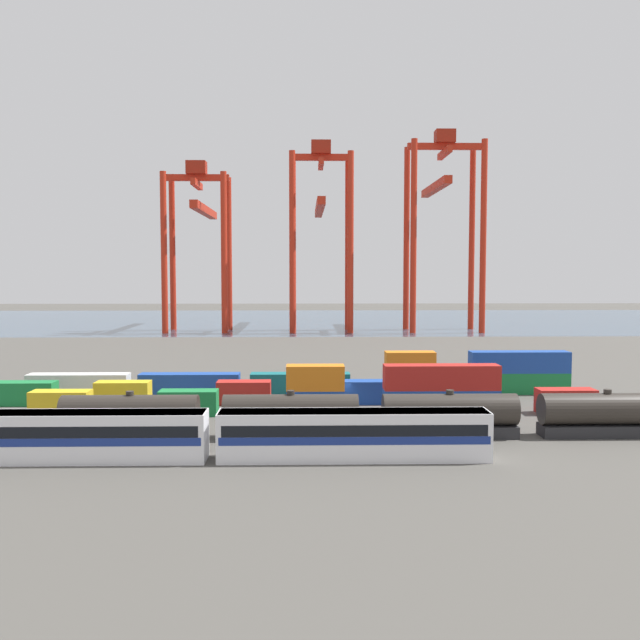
{
  "coord_description": "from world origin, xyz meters",
  "views": [
    {
      "loc": [
        -3.97,
        -76.44,
        14.95
      ],
      "look_at": [
        -1.6,
        30.48,
        7.52
      ],
      "focal_mm": 39.14,
      "sensor_mm": 36.0,
      "label": 1
    }
  ],
  "objects_px": {
    "shipping_container_8": "(123,393)",
    "shipping_container_16": "(519,383)",
    "shipping_container_11": "(79,384)",
    "gantry_crane_west": "(199,228)",
    "gantry_crane_east": "(442,211)",
    "passenger_train": "(212,433)",
    "freight_tank_row": "(370,415)",
    "shipping_container_14": "(410,383)",
    "gantry_crane_central": "(321,219)",
    "shipping_container_12": "(190,384)",
    "shipping_container_10": "(364,392)",
    "shipping_container_0": "(61,403)",
    "shipping_container_6": "(566,401)",
    "shipping_container_1": "(189,403)"
  },
  "relations": [
    {
      "from": "shipping_container_12",
      "to": "gantry_crane_central",
      "type": "bearing_deg",
      "value": 79.09
    },
    {
      "from": "gantry_crane_west",
      "to": "shipping_container_11",
      "type": "bearing_deg",
      "value": -90.49
    },
    {
      "from": "freight_tank_row",
      "to": "gantry_crane_east",
      "type": "relative_size",
      "value": 1.11
    },
    {
      "from": "freight_tank_row",
      "to": "shipping_container_6",
      "type": "height_order",
      "value": "freight_tank_row"
    },
    {
      "from": "shipping_container_10",
      "to": "shipping_container_11",
      "type": "height_order",
      "value": "same"
    },
    {
      "from": "shipping_container_1",
      "to": "shipping_container_11",
      "type": "relative_size",
      "value": 0.5
    },
    {
      "from": "shipping_container_14",
      "to": "shipping_container_6",
      "type": "bearing_deg",
      "value": -39.38
    },
    {
      "from": "shipping_container_0",
      "to": "gantry_crane_west",
      "type": "relative_size",
      "value": 0.14
    },
    {
      "from": "passenger_train",
      "to": "gantry_crane_west",
      "type": "xyz_separation_m",
      "value": [
        -19.29,
        123.08,
        23.84
      ]
    },
    {
      "from": "shipping_container_11",
      "to": "gantry_crane_west",
      "type": "xyz_separation_m",
      "value": [
        0.79,
        93.41,
        24.69
      ]
    },
    {
      "from": "shipping_container_16",
      "to": "gantry_crane_east",
      "type": "xyz_separation_m",
      "value": [
        8.52,
        92.58,
        29.06
      ]
    },
    {
      "from": "shipping_container_16",
      "to": "gantry_crane_east",
      "type": "distance_m",
      "value": 97.4
    },
    {
      "from": "shipping_container_6",
      "to": "gantry_crane_central",
      "type": "xyz_separation_m",
      "value": [
        -23.48,
        105.91,
        26.89
      ]
    },
    {
      "from": "passenger_train",
      "to": "shipping_container_16",
      "type": "xyz_separation_m",
      "value": [
        33.66,
        29.67,
        -0.84
      ]
    },
    {
      "from": "passenger_train",
      "to": "shipping_container_1",
      "type": "height_order",
      "value": "passenger_train"
    },
    {
      "from": "shipping_container_8",
      "to": "shipping_container_11",
      "type": "relative_size",
      "value": 0.5
    },
    {
      "from": "gantry_crane_central",
      "to": "shipping_container_1",
      "type": "bearing_deg",
      "value": -98.72
    },
    {
      "from": "shipping_container_10",
      "to": "gantry_crane_central",
      "type": "distance_m",
      "value": 103.47
    },
    {
      "from": "shipping_container_16",
      "to": "gantry_crane_west",
      "type": "bearing_deg",
      "value": 119.55
    },
    {
      "from": "shipping_container_8",
      "to": "gantry_crane_east",
      "type": "height_order",
      "value": "gantry_crane_east"
    },
    {
      "from": "gantry_crane_west",
      "to": "shipping_container_12",
      "type": "bearing_deg",
      "value": -82.29
    },
    {
      "from": "shipping_container_11",
      "to": "shipping_container_14",
      "type": "bearing_deg",
      "value": 0.0
    },
    {
      "from": "shipping_container_11",
      "to": "shipping_container_8",
      "type": "bearing_deg",
      "value": -41.09
    },
    {
      "from": "gantry_crane_central",
      "to": "freight_tank_row",
      "type": "bearing_deg",
      "value": -89.1
    },
    {
      "from": "gantry_crane_west",
      "to": "gantry_crane_central",
      "type": "xyz_separation_m",
      "value": [
        30.73,
        0.43,
        2.2
      ]
    },
    {
      "from": "shipping_container_6",
      "to": "gantry_crane_central",
      "type": "distance_m",
      "value": 111.77
    },
    {
      "from": "shipping_container_8",
      "to": "gantry_crane_east",
      "type": "distance_m",
      "value": 116.75
    },
    {
      "from": "gantry_crane_east",
      "to": "shipping_container_14",
      "type": "bearing_deg",
      "value": -103.34
    },
    {
      "from": "freight_tank_row",
      "to": "gantry_crane_east",
      "type": "bearing_deg",
      "value": 75.88
    },
    {
      "from": "shipping_container_14",
      "to": "gantry_crane_east",
      "type": "height_order",
      "value": "gantry_crane_east"
    },
    {
      "from": "shipping_container_10",
      "to": "passenger_train",
      "type": "bearing_deg",
      "value": -120.77
    },
    {
      "from": "passenger_train",
      "to": "shipping_container_14",
      "type": "height_order",
      "value": "passenger_train"
    },
    {
      "from": "shipping_container_1",
      "to": "passenger_train",
      "type": "bearing_deg",
      "value": -74.75
    },
    {
      "from": "shipping_container_0",
      "to": "shipping_container_12",
      "type": "height_order",
      "value": "same"
    },
    {
      "from": "shipping_container_12",
      "to": "shipping_container_16",
      "type": "bearing_deg",
      "value": 0.0
    },
    {
      "from": "shipping_container_0",
      "to": "gantry_crane_west",
      "type": "distance_m",
      "value": 108.34
    },
    {
      "from": "shipping_container_8",
      "to": "shipping_container_16",
      "type": "height_order",
      "value": "same"
    },
    {
      "from": "shipping_container_8",
      "to": "shipping_container_14",
      "type": "distance_m",
      "value": 33.92
    },
    {
      "from": "shipping_container_6",
      "to": "shipping_container_8",
      "type": "relative_size",
      "value": 1.0
    },
    {
      "from": "freight_tank_row",
      "to": "gantry_crane_central",
      "type": "distance_m",
      "value": 119.12
    },
    {
      "from": "shipping_container_11",
      "to": "gantry_crane_central",
      "type": "relative_size",
      "value": 0.26
    },
    {
      "from": "gantry_crane_east",
      "to": "passenger_train",
      "type": "bearing_deg",
      "value": -109.04
    },
    {
      "from": "shipping_container_6",
      "to": "shipping_container_10",
      "type": "distance_m",
      "value": 21.71
    },
    {
      "from": "freight_tank_row",
      "to": "shipping_container_8",
      "type": "bearing_deg",
      "value": 148.3
    },
    {
      "from": "gantry_crane_central",
      "to": "shipping_container_0",
      "type": "bearing_deg",
      "value": -105.56
    },
    {
      "from": "shipping_container_16",
      "to": "gantry_crane_east",
      "type": "relative_size",
      "value": 0.24
    },
    {
      "from": "shipping_container_10",
      "to": "shipping_container_11",
      "type": "relative_size",
      "value": 0.5
    },
    {
      "from": "shipping_container_1",
      "to": "shipping_container_6",
      "type": "distance_m",
      "value": 39.72
    },
    {
      "from": "passenger_train",
      "to": "shipping_container_6",
      "type": "relative_size",
      "value": 7.29
    },
    {
      "from": "shipping_container_0",
      "to": "shipping_container_1",
      "type": "height_order",
      "value": "same"
    }
  ]
}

